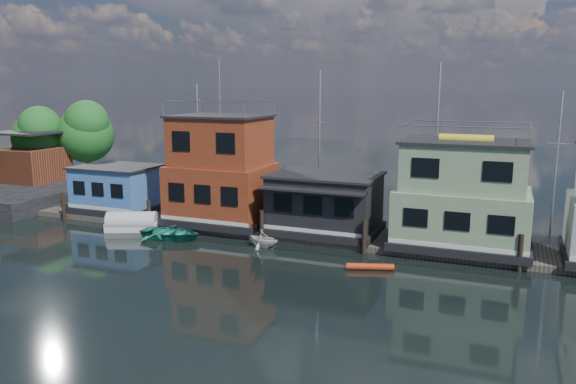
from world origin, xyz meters
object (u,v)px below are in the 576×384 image
at_px(houseboat_green, 463,197).
at_px(dinghy_teal, 171,233).
at_px(houseboat_blue, 117,189).
at_px(houseboat_red, 221,172).
at_px(tarp_runabout, 132,223).
at_px(red_kayak, 370,267).
at_px(houseboat_dark, 325,203).
at_px(dinghy_white, 263,238).

relative_size(houseboat_green, dinghy_teal, 1.96).
distance_m(houseboat_blue, houseboat_green, 26.53).
bearing_deg(houseboat_green, houseboat_red, -180.00).
xyz_separation_m(houseboat_green, tarp_runabout, (-22.51, -3.49, -2.99)).
height_order(red_kayak, tarp_runabout, tarp_runabout).
xyz_separation_m(houseboat_green, dinghy_teal, (-18.60, -4.39, -3.11)).
xyz_separation_m(houseboat_red, houseboat_dark, (8.00, -0.02, -1.69)).
height_order(houseboat_blue, red_kayak, houseboat_blue).
distance_m(houseboat_green, dinghy_teal, 19.36).
height_order(houseboat_blue, dinghy_white, houseboat_blue).
bearing_deg(houseboat_dark, houseboat_blue, 179.94).
distance_m(houseboat_blue, tarp_runabout, 5.55).
height_order(houseboat_red, dinghy_teal, houseboat_red).
bearing_deg(red_kayak, houseboat_blue, 147.89).
height_order(houseboat_blue, dinghy_teal, houseboat_blue).
relative_size(houseboat_green, tarp_runabout, 2.12).
distance_m(houseboat_dark, red_kayak, 7.63).
bearing_deg(dinghy_teal, red_kayak, -98.61).
xyz_separation_m(red_kayak, dinghy_teal, (-14.21, 1.29, 0.25)).
xyz_separation_m(houseboat_red, dinghy_white, (5.04, -3.77, -3.51)).
height_order(houseboat_blue, houseboat_dark, houseboat_dark).
bearing_deg(dinghy_teal, houseboat_green, -80.16).
xyz_separation_m(dinghy_white, dinghy_teal, (-6.63, -0.62, -0.15)).
xyz_separation_m(houseboat_dark, red_kayak, (4.62, -5.66, -2.22)).
bearing_deg(red_kayak, houseboat_dark, 111.50).
bearing_deg(houseboat_dark, dinghy_white, -128.33).
height_order(houseboat_red, red_kayak, houseboat_red).
bearing_deg(dinghy_white, houseboat_blue, 86.22).
relative_size(houseboat_blue, red_kayak, 2.38).
bearing_deg(red_kayak, houseboat_red, 138.06).
xyz_separation_m(red_kayak, tarp_runabout, (-18.12, 2.19, 0.36)).
xyz_separation_m(dinghy_teal, tarp_runabout, (-3.91, 0.90, 0.12)).
bearing_deg(houseboat_green, tarp_runabout, -171.19).
height_order(houseboat_dark, red_kayak, houseboat_dark).
bearing_deg(houseboat_red, tarp_runabout, -147.63).
distance_m(houseboat_red, houseboat_green, 17.01).
xyz_separation_m(houseboat_red, dinghy_teal, (-1.60, -4.39, -3.66)).
xyz_separation_m(houseboat_blue, dinghy_white, (14.54, -3.77, -1.61)).
distance_m(houseboat_red, red_kayak, 14.38).
xyz_separation_m(houseboat_blue, houseboat_green, (26.50, 0.00, 1.34)).
relative_size(dinghy_white, red_kayak, 0.83).
height_order(houseboat_red, houseboat_green, houseboat_red).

